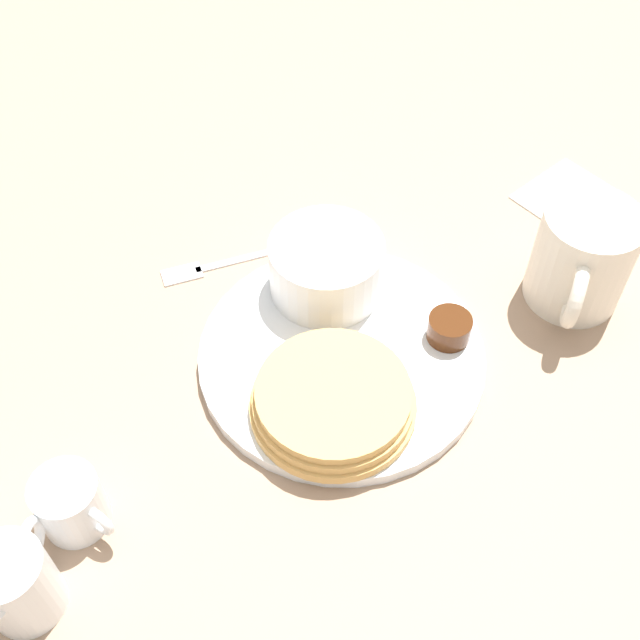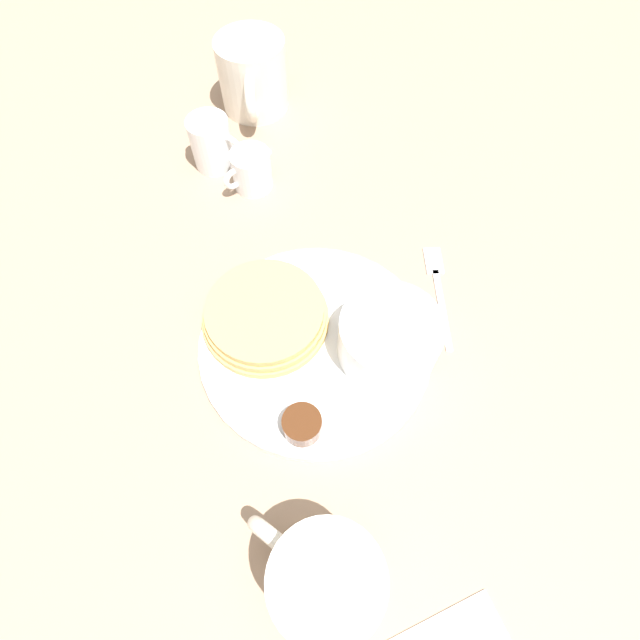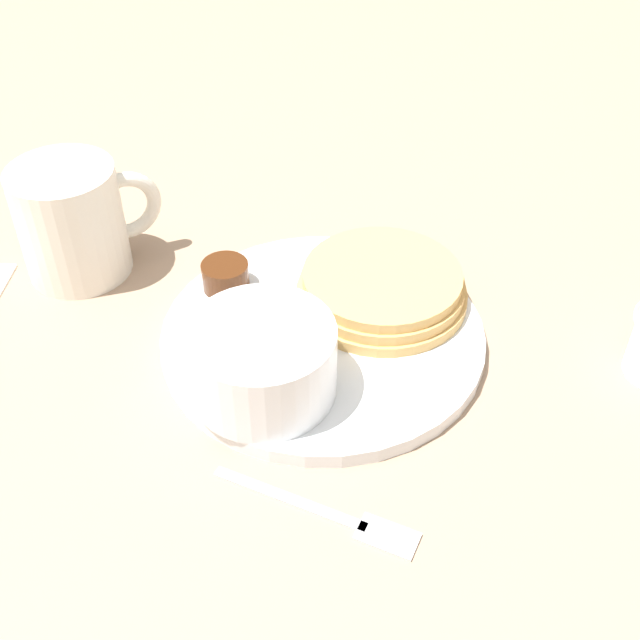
# 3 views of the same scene
# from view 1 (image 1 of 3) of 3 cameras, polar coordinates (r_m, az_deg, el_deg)

# --- Properties ---
(ground_plane) EXTENTS (4.00, 4.00, 0.00)m
(ground_plane) POSITION_cam_1_polar(r_m,az_deg,el_deg) (0.69, 1.53, -2.84)
(ground_plane) COLOR #9E7F66
(plate) EXTENTS (0.24, 0.24, 0.01)m
(plate) POSITION_cam_1_polar(r_m,az_deg,el_deg) (0.68, 1.54, -2.54)
(plate) COLOR white
(plate) RESTS_ON ground_plane
(pancake_stack) EXTENTS (0.13, 0.13, 0.03)m
(pancake_stack) POSITION_cam_1_polar(r_m,az_deg,el_deg) (0.63, 0.93, -5.70)
(pancake_stack) COLOR tan
(pancake_stack) RESTS_ON plate
(bowl) EXTENTS (0.10, 0.10, 0.05)m
(bowl) POSITION_cam_1_polar(r_m,az_deg,el_deg) (0.70, 0.45, 3.91)
(bowl) COLOR white
(bowl) RESTS_ON plate
(syrup_cup) EXTENTS (0.04, 0.04, 0.02)m
(syrup_cup) POSITION_cam_1_polar(r_m,az_deg,el_deg) (0.69, 9.18, -0.58)
(syrup_cup) COLOR #47230F
(syrup_cup) RESTS_ON plate
(butter_ramekin) EXTENTS (0.04, 0.04, 0.04)m
(butter_ramekin) POSITION_cam_1_polar(r_m,az_deg,el_deg) (0.72, 1.33, 4.35)
(butter_ramekin) COLOR white
(butter_ramekin) RESTS_ON plate
(coffee_mug) EXTENTS (0.09, 0.11, 0.10)m
(coffee_mug) POSITION_cam_1_polar(r_m,az_deg,el_deg) (0.73, 18.11, 4.11)
(coffee_mug) COLOR silver
(coffee_mug) RESTS_ON ground_plane
(creamer_pitcher_near) EXTENTS (0.07, 0.05, 0.05)m
(creamer_pitcher_near) POSITION_cam_1_polar(r_m,az_deg,el_deg) (0.62, -17.30, -12.34)
(creamer_pitcher_near) COLOR white
(creamer_pitcher_near) RESTS_ON ground_plane
(creamer_pitcher_far) EXTENTS (0.06, 0.06, 0.07)m
(creamer_pitcher_far) POSITION_cam_1_polar(r_m,az_deg,el_deg) (0.59, -20.78, -17.06)
(creamer_pitcher_far) COLOR white
(creamer_pitcher_far) RESTS_ON ground_plane
(fork) EXTENTS (0.06, 0.13, 0.00)m
(fork) POSITION_cam_1_polar(r_m,az_deg,el_deg) (0.76, -7.43, 3.90)
(fork) COLOR silver
(fork) RESTS_ON ground_plane
(napkin) EXTENTS (0.13, 0.10, 0.00)m
(napkin) POSITION_cam_1_polar(r_m,az_deg,el_deg) (0.85, 18.33, 7.62)
(napkin) COLOR white
(napkin) RESTS_ON ground_plane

